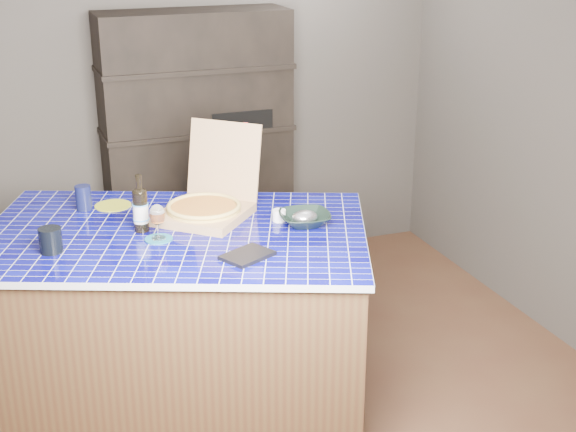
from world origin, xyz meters
name	(u,v)px	position (x,y,z in m)	size (l,w,h in m)	color
room	(276,163)	(0.00, 0.00, 1.25)	(3.50, 3.50, 3.50)	brown
shelving_unit	(198,150)	(0.00, 1.53, 0.90)	(1.20, 0.41, 1.80)	black
kitchen_island	(179,324)	(-0.51, 0.00, 0.49)	(2.07, 1.71, 0.97)	#422E1A
pizza_box	(206,205)	(-0.32, 0.13, 1.03)	(0.60, 0.61, 0.42)	tan
mead_bottle	(141,209)	(-0.65, 0.06, 1.08)	(0.07, 0.07, 0.27)	black
teal_trivet	(159,239)	(-0.60, -0.07, 0.98)	(0.13, 0.13, 0.01)	#175E78
wine_glass	(157,216)	(-0.60, -0.07, 1.09)	(0.07, 0.07, 0.16)	white
tumbler	(51,240)	(-1.06, -0.05, 1.03)	(0.10, 0.10, 0.11)	black
dvd_case	(247,255)	(-0.28, -0.41, 0.98)	(0.15, 0.21, 0.02)	black
bowl	(305,219)	(0.09, -0.14, 1.00)	(0.24, 0.24, 0.06)	black
foil_contents	(305,217)	(0.09, -0.14, 1.01)	(0.12, 0.10, 0.06)	silver
white_jar	(279,215)	(0.00, -0.04, 1.00)	(0.06, 0.06, 0.06)	white
navy_cup	(83,198)	(-0.86, 0.45, 1.04)	(0.08, 0.08, 0.12)	#0E1133
green_trivet	(113,205)	(-0.72, 0.45, 0.98)	(0.18, 0.18, 0.01)	#A9B025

